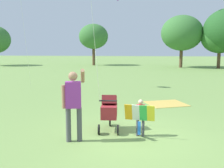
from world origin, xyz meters
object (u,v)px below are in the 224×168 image
at_px(person_adult_flyer, 73,100).
at_px(picnic_blanket, 166,104).
at_px(child_with_butterfly_kite, 140,114).
at_px(stroller, 109,109).

bearing_deg(person_adult_flyer, picnic_blanket, 58.98).
xyz_separation_m(child_with_butterfly_kite, picnic_blanket, (1.13, 4.14, -0.60)).
relative_size(child_with_butterfly_kite, stroller, 0.92).
bearing_deg(stroller, picnic_blanket, 61.30).
bearing_deg(picnic_blanket, person_adult_flyer, -121.02).
relative_size(person_adult_flyer, picnic_blanket, 1.21).
height_order(child_with_butterfly_kite, person_adult_flyer, person_adult_flyer).
height_order(person_adult_flyer, picnic_blanket, person_adult_flyer).
bearing_deg(picnic_blanket, child_with_butterfly_kite, -105.23).
distance_m(person_adult_flyer, picnic_blanket, 5.52).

